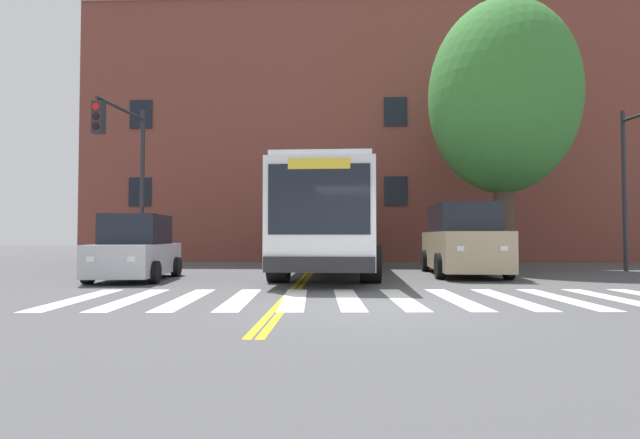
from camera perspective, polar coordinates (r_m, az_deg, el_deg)
ground_plane at (r=8.96m, az=5.69°, el=-9.92°), size 120.00×120.00×0.00m
crosswalk at (r=10.16m, az=9.31°, el=-8.93°), size 13.43×4.15×0.01m
lane_line_yellow_inner at (r=24.07m, az=-0.38°, el=-4.88°), size 0.12×36.00×0.01m
lane_line_yellow_outer at (r=24.06m, az=-0.00°, el=-4.88°), size 0.12×36.00×0.01m
city_bus at (r=16.93m, az=1.15°, el=-0.03°), size 3.19×11.51×3.27m
car_silver_near_lane at (r=15.20m, az=-20.26°, el=-3.31°), size 2.17×3.93×1.86m
car_tan_far_lane at (r=16.73m, az=15.94°, el=-2.42°), size 2.33×5.26×2.27m
traffic_light_far_corner at (r=18.33m, az=-21.32°, el=6.67°), size 0.51×3.08×5.84m
street_tree_curbside_large at (r=20.54m, az=20.14°, el=12.93°), size 5.71×5.88×10.15m
building_facade at (r=28.49m, az=7.75°, el=9.39°), size 31.08×7.97×13.64m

